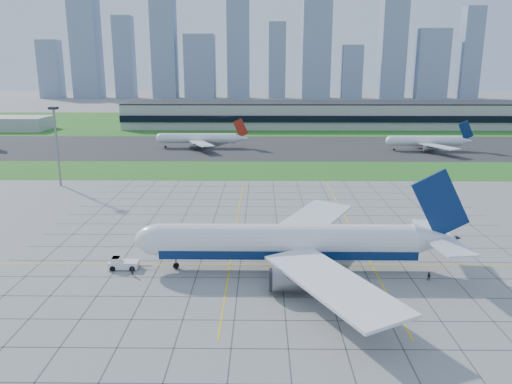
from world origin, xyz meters
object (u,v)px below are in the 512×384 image
airliner (290,242)px  pushback_tug (122,264)px  distant_jet_1 (200,138)px  crew_near (132,271)px  light_mast (56,136)px  crew_far (429,276)px  distant_jet_2 (427,141)px

airliner → pushback_tug: size_ratio=7.77×
airliner → pushback_tug: 32.68m
airliner → distant_jet_1: bearing=103.5°
airliner → crew_near: airliner is taller
light_mast → crew_near: (42.02, -72.31, -15.22)m
light_mast → crew_far: (96.92, -73.88, -15.38)m
distant_jet_1 → distant_jet_2: (106.22, -7.20, -0.00)m
pushback_tug → crew_far: 57.88m
pushback_tug → crew_far: bearing=-4.7°
airliner → distant_jet_2: 157.28m
crew_near → crew_far: size_ratio=1.20×
crew_far → crew_near: bearing=-145.8°
crew_far → distant_jet_2: bearing=108.3°
crew_near → distant_jet_1: (-5.52, 150.92, 3.52)m
pushback_tug → distant_jet_1: 147.66m
airliner → crew_near: 30.14m
airliner → pushback_tug: airliner is taller
light_mast → pushback_tug: (39.25, -68.98, -15.16)m
light_mast → distant_jet_1: size_ratio=0.60×
pushback_tug → crew_near: pushback_tug is taller
light_mast → airliner: light_mast is taller
light_mast → distant_jet_1: light_mast is taller
crew_near → crew_far: (54.90, -1.58, -0.16)m
airliner → crew_near: size_ratio=33.42×
crew_far → light_mast: bearing=178.5°
pushback_tug → distant_jet_2: bearing=53.7°
distant_jet_1 → distant_jet_2: bearing=-3.9°
crew_near → crew_far: crew_near is taller
light_mast → pushback_tug: 80.80m
crew_near → crew_far: 54.92m
light_mast → distant_jet_2: bearing=26.6°
airliner → distant_jet_1: (-35.13, 147.49, -0.97)m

